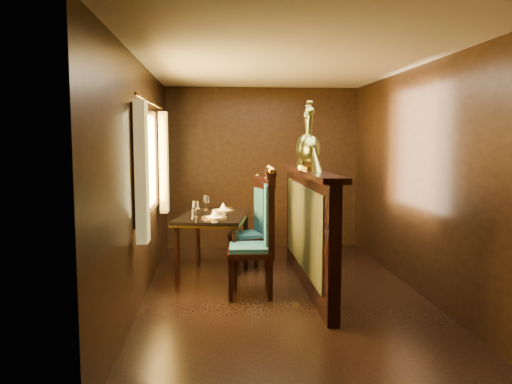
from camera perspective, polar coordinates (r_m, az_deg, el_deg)
ground at (r=5.59m, az=3.14°, el=-11.66°), size 5.00×5.00×0.00m
room_shell at (r=5.33m, az=2.30°, el=4.79°), size 3.04×5.04×2.52m
partition at (r=5.76m, az=5.95°, el=-3.84°), size 0.26×2.70×1.36m
dining_table at (r=6.21m, az=-4.83°, el=-3.20°), size 1.00×1.43×0.98m
chair_left at (r=5.40m, az=0.72°, el=-4.22°), size 0.52×0.57×1.41m
chair_right at (r=6.51m, az=0.05°, el=-3.26°), size 0.54×0.56×1.24m
peacock_left at (r=5.58m, az=6.28°, el=6.25°), size 0.23×0.61×0.72m
peacock_right at (r=5.85m, az=5.79°, el=6.46°), size 0.24×0.65×0.77m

